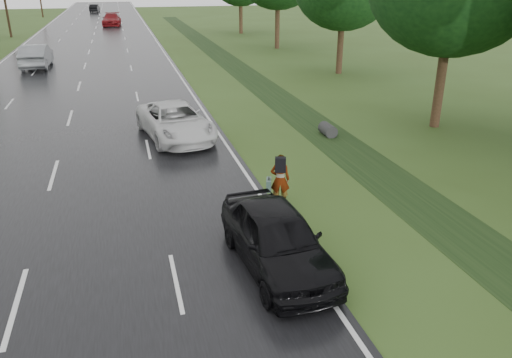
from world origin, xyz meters
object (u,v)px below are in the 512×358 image
(pedestrian, at_px, (279,179))
(silver_sedan, at_px, (36,56))
(white_pickup, at_px, (175,121))
(dark_sedan, at_px, (277,238))

(pedestrian, height_order, silver_sedan, silver_sedan)
(white_pickup, bearing_deg, pedestrian, -82.44)
(pedestrian, relative_size, white_pickup, 0.31)
(white_pickup, distance_m, silver_sedan, 22.50)
(pedestrian, height_order, white_pickup, pedestrian)
(pedestrian, xyz_separation_m, dark_sedan, (-1.18, -3.53, -0.03))
(pedestrian, bearing_deg, silver_sedan, -51.82)
(pedestrian, bearing_deg, white_pickup, -55.14)
(white_pickup, relative_size, dark_sedan, 1.18)
(white_pickup, height_order, dark_sedan, dark_sedan)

